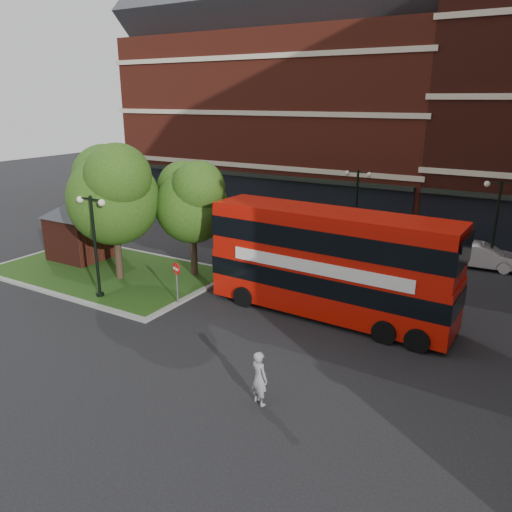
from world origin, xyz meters
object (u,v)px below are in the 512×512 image
Objects in this scene: car_silver at (282,222)px; car_white at (482,256)px; woman at (259,378)px; bus at (329,257)px.

car_silver is 13.66m from car_white.
car_white is (4.13, 17.83, -0.21)m from woman.
bus is at bearing -143.64° from car_silver.
bus is 6.03× the size of woman.
car_white is (4.96, 10.46, -2.01)m from bus.
bus reaches higher than car_white.
car_silver is (-9.44, 19.33, -0.25)m from woman.
car_white is at bearing -82.68° from woman.
car_silver is 0.91× the size of car_white.
bus is at bearing -63.20° from woman.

